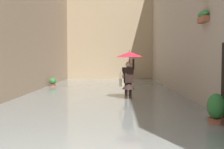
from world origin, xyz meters
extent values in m
plane|color=slate|center=(0.00, -9.70, 0.00)|extent=(60.00, 60.00, 0.00)
cube|color=slate|center=(0.00, -9.70, 0.09)|extent=(7.75, 25.39, 0.18)
cube|color=#9E563D|center=(-3.37, -5.74, 3.02)|extent=(0.20, 0.70, 0.18)
ellipsoid|color=#387F3D|center=(-3.37, -5.74, 3.18)|extent=(0.28, 0.76, 0.24)
cube|color=tan|center=(0.00, -20.29, 4.46)|extent=(10.55, 1.80, 8.92)
cube|color=#4C4233|center=(-1.00, -7.86, 0.05)|extent=(0.20, 0.26, 0.10)
cylinder|color=black|center=(-1.00, -7.86, 0.46)|extent=(0.16, 0.16, 0.72)
cube|color=#4C4233|center=(-1.16, -7.93, 0.05)|extent=(0.20, 0.26, 0.10)
cylinder|color=black|center=(-1.16, -7.93, 0.46)|extent=(0.16, 0.16, 0.72)
cube|color=black|center=(-1.08, -7.89, 1.13)|extent=(0.44, 0.36, 0.62)
cone|color=black|center=(-1.08, -7.89, 0.70)|extent=(0.66, 0.66, 0.28)
sphere|color=#DBB293|center=(-1.08, -7.89, 1.55)|extent=(0.22, 0.22, 0.22)
cylinder|color=black|center=(-1.29, -7.99, 1.56)|extent=(0.11, 0.11, 0.44)
cylinder|color=black|center=(-0.87, -7.80, 1.20)|extent=(0.11, 0.11, 0.48)
cylinder|color=black|center=(-1.13, -7.92, 1.70)|extent=(0.02, 0.02, 0.52)
cone|color=red|center=(-1.13, -7.92, 1.96)|extent=(1.11, 1.11, 0.22)
cylinder|color=black|center=(-1.13, -7.92, 2.10)|extent=(0.01, 0.01, 0.08)
cube|color=beige|center=(-0.80, -7.75, 0.84)|extent=(0.17, 0.28, 0.32)
torus|color=beige|center=(-0.80, -7.75, 1.12)|extent=(0.14, 0.28, 0.30)
cylinder|color=#9E563D|center=(3.18, -12.94, 0.14)|extent=(0.35, 0.35, 0.29)
torus|color=brown|center=(3.18, -12.94, 0.29)|extent=(0.39, 0.39, 0.04)
ellipsoid|color=#2D7033|center=(3.18, -12.94, 0.48)|extent=(0.40, 0.40, 0.38)
cylinder|color=#9E563D|center=(-3.08, -3.57, 0.15)|extent=(0.38, 0.38, 0.30)
torus|color=brown|center=(-3.08, -3.57, 0.30)|extent=(0.42, 0.42, 0.04)
ellipsoid|color=#2D7033|center=(-3.08, -3.57, 0.61)|extent=(0.44, 0.44, 0.63)
camera|label=1|loc=(-0.67, 3.25, 1.76)|focal=44.57mm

